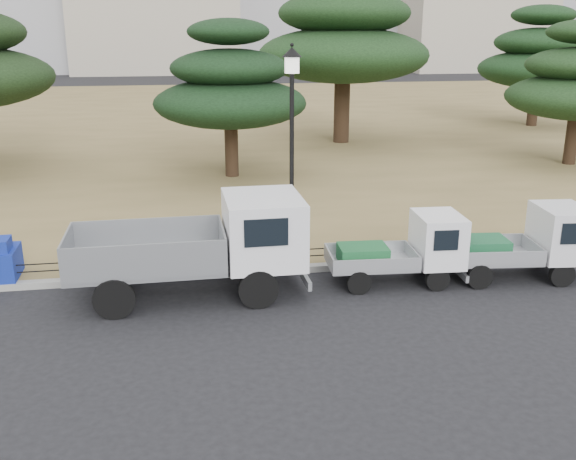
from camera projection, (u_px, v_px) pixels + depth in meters
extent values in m
plane|color=black|center=(304.00, 317.00, 13.52)|extent=(220.00, 220.00, 0.00)
cube|color=olive|center=(216.00, 120.00, 42.30)|extent=(120.00, 56.00, 0.15)
cube|color=gray|center=(284.00, 270.00, 15.95)|extent=(120.00, 0.25, 0.16)
cylinder|color=black|center=(258.00, 289.00, 13.83)|extent=(0.88, 0.19, 0.88)
cylinder|color=black|center=(248.00, 259.00, 15.63)|extent=(0.88, 0.19, 0.88)
cylinder|color=black|center=(114.00, 299.00, 13.31)|extent=(0.88, 0.19, 0.88)
cylinder|color=black|center=(120.00, 267.00, 15.12)|extent=(0.88, 0.19, 0.88)
cube|color=#2D2D30|center=(188.00, 268.00, 14.41)|extent=(4.91, 1.10, 0.15)
cube|color=gray|center=(147.00, 249.00, 14.11)|extent=(3.43, 1.96, 0.85)
cube|color=silver|center=(263.00, 229.00, 14.45)|extent=(1.73, 2.10, 1.50)
cylinder|color=black|center=(437.00, 279.00, 14.79)|extent=(0.56, 0.18, 0.55)
cylinder|color=black|center=(422.00, 262.00, 15.93)|extent=(0.56, 0.18, 0.55)
cylinder|color=black|center=(359.00, 283.00, 14.60)|extent=(0.56, 0.18, 0.55)
cylinder|color=black|center=(349.00, 264.00, 15.74)|extent=(0.56, 0.18, 0.55)
cube|color=#2D2D30|center=(393.00, 267.00, 15.23)|extent=(3.01, 0.85, 0.13)
cube|color=#9FA1A6|center=(371.00, 258.00, 15.10)|extent=(2.12, 1.37, 0.37)
cube|color=white|center=(438.00, 239.00, 15.14)|extent=(1.11, 1.42, 1.19)
cube|color=#1B6131|center=(363.00, 254.00, 15.05)|extent=(1.17, 0.88, 0.41)
cylinder|color=black|center=(562.00, 275.00, 15.03)|extent=(0.61, 0.22, 0.59)
cylinder|color=black|center=(538.00, 256.00, 16.27)|extent=(0.61, 0.22, 0.59)
cylinder|color=black|center=(480.00, 277.00, 14.91)|extent=(0.61, 0.22, 0.59)
cylinder|color=black|center=(462.00, 258.00, 16.15)|extent=(0.61, 0.22, 0.59)
cube|color=#2D2D30|center=(512.00, 260.00, 15.55)|extent=(3.25, 1.04, 0.14)
cube|color=#9E9FA4|center=(490.00, 251.00, 15.44)|extent=(2.32, 1.56, 0.39)
cube|color=silver|center=(560.00, 232.00, 15.41)|extent=(1.25, 1.56, 1.25)
cube|color=#1A5D35|center=(481.00, 247.00, 15.39)|extent=(1.29, 0.99, 0.43)
cylinder|color=black|center=(292.00, 260.00, 16.23)|extent=(0.40, 0.40, 0.14)
cylinder|color=black|center=(292.00, 169.00, 15.53)|extent=(0.11, 0.11, 4.53)
cylinder|color=white|center=(292.00, 65.00, 14.80)|extent=(0.36, 0.36, 0.36)
cone|color=black|center=(292.00, 52.00, 14.71)|extent=(0.47, 0.47, 0.23)
cylinder|color=black|center=(283.00, 257.00, 16.01)|extent=(38.00, 0.03, 0.03)
cylinder|color=black|center=(283.00, 251.00, 15.95)|extent=(38.00, 0.03, 0.03)
cylinder|color=black|center=(283.00, 257.00, 16.01)|extent=(0.04, 0.04, 0.40)
cylinder|color=black|center=(231.00, 147.00, 25.52)|extent=(0.53, 0.53, 2.37)
ellipsoid|color=black|center=(230.00, 103.00, 25.01)|extent=(5.97, 5.97, 1.91)
ellipsoid|color=black|center=(229.00, 68.00, 24.61)|extent=(4.56, 4.56, 1.46)
ellipsoid|color=black|center=(228.00, 32.00, 24.21)|extent=(3.15, 3.15, 1.01)
cylinder|color=black|center=(342.00, 107.00, 33.11)|extent=(0.81, 0.81, 3.59)
ellipsoid|color=#183216|center=(343.00, 55.00, 32.33)|extent=(8.64, 8.64, 2.77)
ellipsoid|color=#183216|center=(344.00, 13.00, 31.73)|extent=(6.60, 6.60, 2.11)
cylinder|color=black|center=(572.00, 137.00, 27.84)|extent=(0.53, 0.53, 2.36)
cylinder|color=black|center=(534.00, 103.00, 39.00)|extent=(0.62, 0.62, 2.75)
ellipsoid|color=black|center=(537.00, 69.00, 38.40)|extent=(7.01, 7.01, 2.24)
ellipsoid|color=black|center=(540.00, 42.00, 37.94)|extent=(5.35, 5.35, 1.71)
ellipsoid|color=black|center=(544.00, 15.00, 37.48)|extent=(3.70, 3.70, 1.18)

